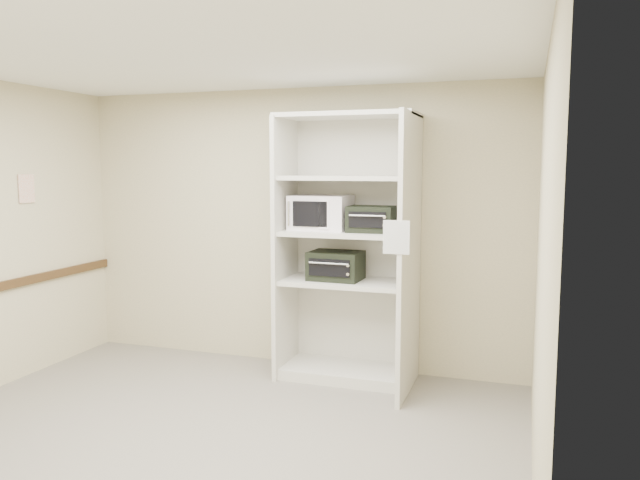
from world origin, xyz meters
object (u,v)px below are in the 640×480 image
(shelving_unit, at_px, (352,257))
(toaster_oven_upper, at_px, (371,219))
(microwave, at_px, (321,213))
(toaster_oven_lower, at_px, (336,266))

(shelving_unit, xyz_separation_m, toaster_oven_upper, (0.18, -0.01, 0.36))
(microwave, height_order, toaster_oven_lower, microwave)
(toaster_oven_upper, bearing_deg, shelving_unit, 175.15)
(toaster_oven_lower, bearing_deg, microwave, 160.77)
(shelving_unit, relative_size, microwave, 4.57)
(shelving_unit, xyz_separation_m, toaster_oven_lower, (-0.15, -0.01, -0.08))
(shelving_unit, bearing_deg, toaster_oven_lower, -176.73)
(shelving_unit, xyz_separation_m, microwave, (-0.32, 0.05, 0.40))
(shelving_unit, bearing_deg, microwave, 170.18)
(shelving_unit, relative_size, toaster_oven_upper, 6.00)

